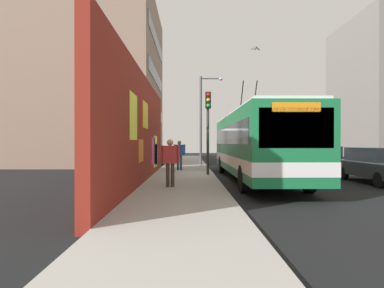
% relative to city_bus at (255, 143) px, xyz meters
% --- Properties ---
extents(ground_plane, '(80.00, 80.00, 0.00)m').
position_rel_city_bus_xyz_m(ground_plane, '(1.89, 1.80, -1.79)').
color(ground_plane, black).
extents(sidewalk_slab, '(48.00, 3.20, 0.15)m').
position_rel_city_bus_xyz_m(sidewalk_slab, '(1.89, 3.40, -1.71)').
color(sidewalk_slab, '#9E9B93').
rests_on(sidewalk_slab, ground_plane).
extents(graffiti_wall, '(15.21, 0.32, 4.66)m').
position_rel_city_bus_xyz_m(graffiti_wall, '(-1.49, 5.15, 0.54)').
color(graffiti_wall, maroon).
rests_on(graffiti_wall, ground_plane).
extents(building_far_left, '(13.33, 9.96, 14.13)m').
position_rel_city_bus_xyz_m(building_far_left, '(13.19, 11.00, 5.28)').
color(building_far_left, gray).
rests_on(building_far_left, ground_plane).
extents(city_bus, '(11.91, 2.62, 4.98)m').
position_rel_city_bus_xyz_m(city_bus, '(0.00, 0.00, 0.00)').
color(city_bus, '#19723F').
rests_on(city_bus, ground_plane).
extents(parked_car_dark_gray, '(4.49, 1.78, 1.58)m').
position_rel_city_bus_xyz_m(parked_car_dark_gray, '(-1.13, -5.20, -0.95)').
color(parked_car_dark_gray, '#38383D').
rests_on(parked_car_dark_gray, ground_plane).
extents(parked_car_black, '(4.56, 1.89, 1.58)m').
position_rel_city_bus_xyz_m(parked_car_black, '(5.09, -5.20, -0.95)').
color(parked_car_black, black).
rests_on(parked_car_black, ground_plane).
extents(parked_car_champagne, '(4.30, 1.80, 1.58)m').
position_rel_city_bus_xyz_m(parked_car_champagne, '(10.50, -5.20, -0.95)').
color(parked_car_champagne, '#C6B793').
rests_on(parked_car_champagne, ground_plane).
extents(pedestrian_near_wall, '(0.24, 0.70, 1.78)m').
position_rel_city_bus_xyz_m(pedestrian_near_wall, '(-3.27, 3.83, -0.58)').
color(pedestrian_near_wall, '#3F3326').
rests_on(pedestrian_near_wall, sidewalk_slab).
extents(pedestrian_midblock, '(0.24, 0.78, 1.78)m').
position_rel_city_bus_xyz_m(pedestrian_midblock, '(4.18, 3.71, -0.58)').
color(pedestrian_midblock, '#2D3F59').
rests_on(pedestrian_midblock, sidewalk_slab).
extents(traffic_light, '(0.49, 0.28, 4.27)m').
position_rel_city_bus_xyz_m(traffic_light, '(1.23, 2.15, 1.23)').
color(traffic_light, '#2D382D').
rests_on(traffic_light, sidewalk_slab).
extents(street_lamp, '(0.44, 1.72, 6.58)m').
position_rel_city_bus_xyz_m(street_lamp, '(8.62, 2.06, 2.14)').
color(street_lamp, '#4C4C51').
rests_on(street_lamp, sidewalk_slab).
extents(flying_pigeons, '(6.78, 2.49, 1.98)m').
position_rel_city_bus_xyz_m(flying_pigeons, '(-0.10, 0.20, 6.03)').
color(flying_pigeons, gray).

